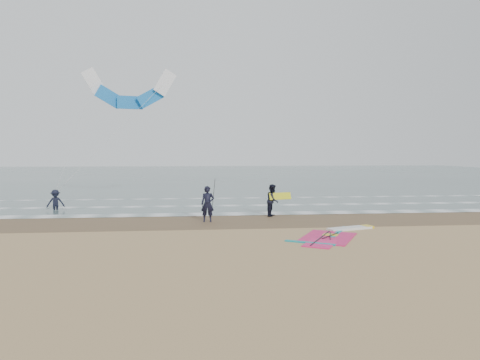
{
  "coord_description": "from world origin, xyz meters",
  "views": [
    {
      "loc": [
        -2.09,
        -16.13,
        3.63
      ],
      "look_at": [
        -0.0,
        5.0,
        2.2
      ],
      "focal_mm": 32.0,
      "sensor_mm": 36.0,
      "label": 1
    }
  ],
  "objects": [
    {
      "name": "foam_waterline",
      "position": [
        0.0,
        10.44,
        0.03
      ],
      "size": [
        120.0,
        9.15,
        0.02
      ],
      "color": "white",
      "rests_on": "ground"
    },
    {
      "name": "person_standing",
      "position": [
        -1.6,
        5.74,
        0.92
      ],
      "size": [
        0.69,
        0.47,
        1.85
      ],
      "primitive_type": "imported",
      "rotation": [
        0.0,
        0.0,
        -0.05
      ],
      "color": "black",
      "rests_on": "ground"
    },
    {
      "name": "person_walking",
      "position": [
        2.07,
        7.33,
        0.89
      ],
      "size": [
        0.97,
        1.07,
        1.79
      ],
      "primitive_type": "imported",
      "rotation": [
        0.0,
        0.0,
        1.15
      ],
      "color": "black",
      "rests_on": "ground"
    },
    {
      "name": "windsurf_rig",
      "position": [
        3.79,
        1.61,
        0.03
      ],
      "size": [
        4.79,
        4.54,
        0.12
      ],
      "color": "white",
      "rests_on": "ground"
    },
    {
      "name": "carried_kiteboard",
      "position": [
        2.47,
        7.23,
        1.13
      ],
      "size": [
        1.3,
        0.51,
        0.39
      ],
      "color": "yellow",
      "rests_on": "ground"
    },
    {
      "name": "held_pole",
      "position": [
        -1.3,
        5.74,
        1.35
      ],
      "size": [
        0.17,
        0.86,
        1.82
      ],
      "color": "black",
      "rests_on": "ground"
    },
    {
      "name": "wet_sand_band",
      "position": [
        0.0,
        6.0,
        0.0
      ],
      "size": [
        120.0,
        5.0,
        0.01
      ],
      "primitive_type": "cube",
      "color": "brown",
      "rests_on": "ground"
    },
    {
      "name": "sea_water",
      "position": [
        0.0,
        48.0,
        0.01
      ],
      "size": [
        120.0,
        80.0,
        0.02
      ],
      "primitive_type": "cube",
      "color": "#47605E",
      "rests_on": "ground"
    },
    {
      "name": "surf_kite",
      "position": [
        -6.84,
        14.83,
        7.76
      ],
      "size": [
        7.32,
        4.08,
        8.42
      ],
      "color": "white",
      "rests_on": "ground"
    },
    {
      "name": "person_wading",
      "position": [
        -10.86,
        11.09,
        0.81
      ],
      "size": [
        1.17,
        0.88,
        1.62
      ],
      "primitive_type": "imported",
      "rotation": [
        0.0,
        0.0,
        0.3
      ],
      "color": "black",
      "rests_on": "ground"
    },
    {
      "name": "ground",
      "position": [
        0.0,
        0.0,
        0.0
      ],
      "size": [
        120.0,
        120.0,
        0.0
      ],
      "primitive_type": "plane",
      "color": "tan",
      "rests_on": "ground"
    }
  ]
}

